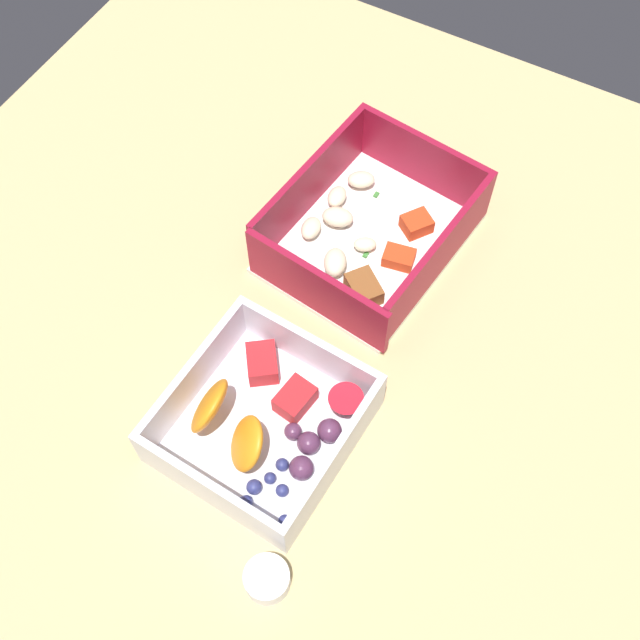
# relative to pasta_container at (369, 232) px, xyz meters

# --- Properties ---
(table_surface) EXTENTS (0.80, 0.80, 0.02)m
(table_surface) POSITION_rel_pasta_container_xyz_m (0.11, -0.01, -0.03)
(table_surface) COLOR tan
(table_surface) RESTS_ON ground
(pasta_container) EXTENTS (0.19, 0.16, 0.06)m
(pasta_container) POSITION_rel_pasta_container_xyz_m (0.00, 0.00, 0.00)
(pasta_container) COLOR white
(pasta_container) RESTS_ON table_surface
(fruit_bowl) EXTENTS (0.15, 0.14, 0.06)m
(fruit_bowl) POSITION_rel_pasta_container_xyz_m (0.20, 0.01, -0.00)
(fruit_bowl) COLOR white
(fruit_bowl) RESTS_ON table_surface
(paper_cup_liner) EXTENTS (0.03, 0.03, 0.02)m
(paper_cup_liner) POSITION_rel_pasta_container_xyz_m (0.30, 0.07, -0.01)
(paper_cup_liner) COLOR white
(paper_cup_liner) RESTS_ON table_surface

